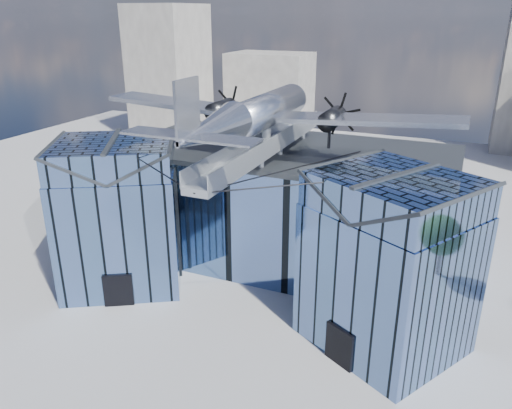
% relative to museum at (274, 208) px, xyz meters
% --- Properties ---
extents(ground_plane, '(120.00, 120.00, 0.00)m').
position_rel_museum_xyz_m(ground_plane, '(-0.00, -5.82, -5.54)').
color(ground_plane, gray).
extents(museum, '(32.88, 24.50, 17.60)m').
position_rel_museum_xyz_m(museum, '(0.00, 0.00, 0.00)').
color(museum, '#506FA3').
rests_on(museum, ground).
extents(bg_towers, '(77.00, 24.50, 26.00)m').
position_rel_museum_xyz_m(bg_towers, '(1.45, 44.67, 4.47)').
color(bg_towers, gray).
rests_on(bg_towers, ground).
extents(tree_side_w, '(4.65, 4.65, 5.58)m').
position_rel_museum_xyz_m(tree_side_w, '(-27.20, 4.08, -1.76)').
color(tree_side_w, '#311F13').
rests_on(tree_side_w, ground).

